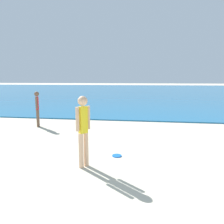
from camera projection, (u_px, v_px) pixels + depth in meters
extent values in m
cube|color=#1E6B9E|center=(138.00, 90.00, 40.03)|extent=(160.00, 60.00, 0.06)
cylinder|color=#DDAD84|center=(86.00, 149.00, 5.14)|extent=(0.11, 0.11, 0.84)
cylinder|color=#DDAD84|center=(81.00, 151.00, 5.04)|extent=(0.11, 0.11, 0.84)
cube|color=yellow|center=(83.00, 120.00, 4.97)|extent=(0.21, 0.23, 0.63)
sphere|color=#DDAD84|center=(83.00, 101.00, 4.90)|extent=(0.23, 0.23, 0.23)
cylinder|color=#DDAD84|center=(88.00, 118.00, 5.07)|extent=(0.08, 0.08, 0.56)
cylinder|color=#DDAD84|center=(77.00, 119.00, 4.86)|extent=(0.08, 0.08, 0.56)
cylinder|color=blue|center=(117.00, 156.00, 5.85)|extent=(0.26, 0.26, 0.03)
cylinder|color=brown|center=(38.00, 118.00, 9.34)|extent=(0.10, 0.10, 0.76)
cylinder|color=brown|center=(38.00, 118.00, 9.47)|extent=(0.10, 0.10, 0.76)
cube|color=red|center=(37.00, 103.00, 9.30)|extent=(0.16, 0.20, 0.57)
sphere|color=brown|center=(37.00, 94.00, 9.24)|extent=(0.21, 0.21, 0.21)
cylinder|color=brown|center=(36.00, 103.00, 9.16)|extent=(0.08, 0.08, 0.51)
cylinder|color=brown|center=(38.00, 102.00, 9.43)|extent=(0.08, 0.08, 0.51)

